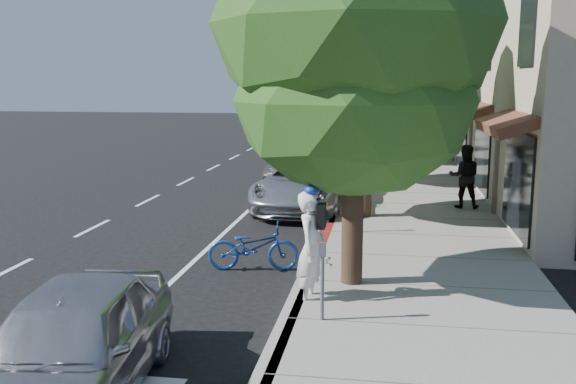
% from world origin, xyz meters
% --- Properties ---
extents(ground, '(120.00, 120.00, 0.00)m').
position_xyz_m(ground, '(0.00, 0.00, 0.00)').
color(ground, black).
rests_on(ground, ground).
extents(sidewalk, '(4.60, 56.00, 0.15)m').
position_xyz_m(sidewalk, '(2.30, 8.00, 0.07)').
color(sidewalk, gray).
rests_on(sidewalk, ground).
extents(curb, '(0.30, 56.00, 0.15)m').
position_xyz_m(curb, '(0.00, 8.00, 0.07)').
color(curb, '#9E998E').
rests_on(curb, ground).
extents(curb_red_segment, '(0.32, 4.00, 0.15)m').
position_xyz_m(curb_red_segment, '(0.00, 1.00, 0.07)').
color(curb_red_segment, maroon).
rests_on(curb_red_segment, ground).
extents(storefront_building, '(10.00, 36.00, 7.00)m').
position_xyz_m(storefront_building, '(9.60, 18.00, 3.50)').
color(storefront_building, '#BEB092').
rests_on(storefront_building, ground).
extents(street_tree_0, '(5.14, 5.14, 7.81)m').
position_xyz_m(street_tree_0, '(0.90, -2.00, 4.74)').
color(street_tree_0, black).
rests_on(street_tree_0, ground).
extents(street_tree_1, '(4.83, 4.83, 7.14)m').
position_xyz_m(street_tree_1, '(0.90, 4.00, 4.31)').
color(street_tree_1, black).
rests_on(street_tree_1, ground).
extents(street_tree_2, '(4.56, 4.56, 7.17)m').
position_xyz_m(street_tree_2, '(0.90, 10.00, 4.39)').
color(street_tree_2, black).
rests_on(street_tree_2, ground).
extents(street_tree_3, '(4.95, 4.95, 7.88)m').
position_xyz_m(street_tree_3, '(0.90, 16.00, 4.83)').
color(street_tree_3, black).
rests_on(street_tree_3, ground).
extents(street_tree_4, '(5.06, 5.06, 7.33)m').
position_xyz_m(street_tree_4, '(0.90, 22.00, 4.40)').
color(street_tree_4, black).
rests_on(street_tree_4, ground).
extents(street_tree_5, '(5.08, 5.08, 7.73)m').
position_xyz_m(street_tree_5, '(0.90, 28.00, 4.69)').
color(street_tree_5, black).
rests_on(street_tree_5, ground).
extents(cyclist, '(0.57, 0.79, 2.03)m').
position_xyz_m(cyclist, '(0.25, -2.95, 1.02)').
color(cyclist, white).
rests_on(cyclist, ground).
extents(bicycle, '(1.95, 0.93, 0.99)m').
position_xyz_m(bicycle, '(-1.18, -1.05, 0.49)').
color(bicycle, '#163E9C').
rests_on(bicycle, ground).
extents(silver_suv, '(2.81, 5.61, 1.52)m').
position_xyz_m(silver_suv, '(-0.97, 5.50, 0.76)').
color(silver_suv, silver).
rests_on(silver_suv, ground).
extents(dark_sedan, '(2.30, 5.12, 1.63)m').
position_xyz_m(dark_sedan, '(-1.39, 9.00, 0.82)').
color(dark_sedan, black).
rests_on(dark_sedan, ground).
extents(white_pickup, '(2.79, 5.74, 1.61)m').
position_xyz_m(white_pickup, '(-0.78, 17.39, 0.80)').
color(white_pickup, silver).
rests_on(white_pickup, ground).
extents(dark_suv_far, '(2.15, 5.05, 1.70)m').
position_xyz_m(dark_suv_far, '(-1.23, 23.82, 0.85)').
color(dark_suv_far, black).
rests_on(dark_suv_far, ground).
extents(near_car_a, '(2.24, 4.56, 1.50)m').
position_xyz_m(near_car_a, '(-2.20, -6.87, 0.75)').
color(near_car_a, '#B2B2B7').
rests_on(near_car_a, ground).
extents(pedestrian, '(0.95, 0.76, 1.87)m').
position_xyz_m(pedestrian, '(3.77, 5.63, 1.09)').
color(pedestrian, black).
rests_on(pedestrian, sidewalk).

